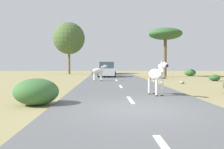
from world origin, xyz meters
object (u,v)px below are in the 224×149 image
(rock_0, at_px, (163,77))
(rock_1, at_px, (182,82))
(zebra_0, at_px, (157,75))
(bush_0, at_px, (190,72))
(car_0, at_px, (107,69))
(tree_2, at_px, (165,34))
(bush_2, at_px, (36,92))
(zebra_1, at_px, (99,71))
(tree_1, at_px, (69,38))
(bush_3, at_px, (215,78))
(car_1, at_px, (107,70))

(rock_0, distance_m, rock_1, 6.48)
(zebra_0, height_order, bush_0, zebra_0)
(car_0, height_order, tree_2, tree_2)
(rock_0, bearing_deg, bush_0, 49.45)
(zebra_0, bearing_deg, tree_2, -122.15)
(tree_2, height_order, bush_2, tree_2)
(zebra_1, xyz_separation_m, tree_1, (-4.95, 16.28, 4.57))
(tree_1, xyz_separation_m, bush_3, (15.48, -15.96, -5.19))
(car_1, relative_size, bush_0, 2.97)
(car_0, height_order, bush_3, car_0)
(car_1, height_order, rock_1, car_1)
(car_0, relative_size, tree_1, 0.55)
(zebra_1, bearing_deg, zebra_0, -0.97)
(zebra_1, xyz_separation_m, car_0, (0.83, 14.71, -0.06))
(tree_2, distance_m, rock_0, 6.00)
(bush_0, bearing_deg, car_0, 154.42)
(bush_3, relative_size, rock_0, 1.61)
(bush_3, bearing_deg, tree_2, 112.22)
(car_0, bearing_deg, zebra_0, 93.54)
(car_0, distance_m, tree_1, 7.58)
(bush_2, distance_m, rock_1, 12.85)
(zebra_1, relative_size, rock_1, 3.71)
(car_0, bearing_deg, tree_1, -16.68)
(tree_1, bearing_deg, bush_2, -84.23)
(zebra_0, distance_m, tree_2, 18.13)
(car_1, relative_size, bush_2, 2.58)
(zebra_0, bearing_deg, bush_2, 7.95)
(tree_1, distance_m, bush_2, 29.01)
(zebra_0, distance_m, car_1, 17.10)
(car_0, relative_size, car_1, 1.00)
(car_0, bearing_deg, car_1, 88.07)
(bush_0, xyz_separation_m, rock_0, (-4.90, -5.73, -0.26))
(zebra_0, distance_m, rock_1, 8.07)
(bush_3, bearing_deg, zebra_0, -126.59)
(bush_3, distance_m, rock_0, 5.21)
(tree_2, height_order, rock_1, tree_2)
(zebra_0, relative_size, car_1, 0.39)
(zebra_0, xyz_separation_m, rock_0, (3.69, 13.67, -0.85))
(tree_2, height_order, bush_3, tree_2)
(tree_2, distance_m, bush_0, 6.45)
(tree_2, bearing_deg, bush_2, -116.84)
(rock_0, bearing_deg, car_0, 118.31)
(zebra_1, height_order, bush_2, zebra_1)
(bush_2, height_order, rock_0, bush_2)
(car_1, distance_m, bush_3, 11.91)
(car_1, bearing_deg, bush_0, 13.49)
(car_0, height_order, bush_0, car_0)
(tree_1, relative_size, tree_2, 1.37)
(zebra_0, distance_m, rock_0, 14.18)
(bush_0, bearing_deg, zebra_1, -140.49)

